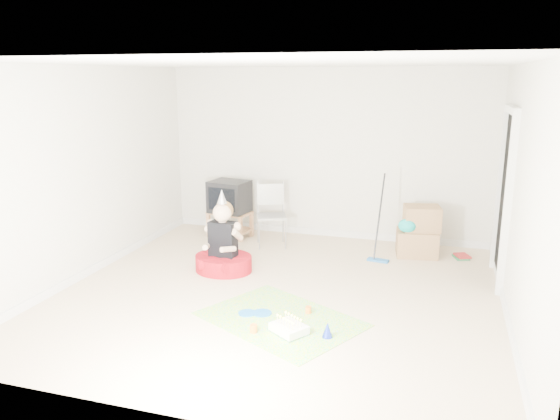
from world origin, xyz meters
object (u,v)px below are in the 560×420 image
(tv_stand, at_px, (230,222))
(crt_tv, at_px, (229,197))
(folding_chair, at_px, (271,216))
(seated_woman, at_px, (223,253))
(cardboard_boxes, at_px, (418,232))
(birthday_cake, at_px, (289,329))

(tv_stand, relative_size, crt_tv, 1.24)
(folding_chair, height_order, seated_woman, seated_woman)
(folding_chair, distance_m, cardboard_boxes, 2.12)
(tv_stand, distance_m, crt_tv, 0.40)
(tv_stand, distance_m, seated_woman, 1.56)
(birthday_cake, bearing_deg, tv_stand, 121.63)
(crt_tv, relative_size, seated_woman, 0.53)
(seated_woman, bearing_deg, birthday_cake, -48.23)
(folding_chair, height_order, cardboard_boxes, folding_chair)
(crt_tv, height_order, cardboard_boxes, crt_tv)
(tv_stand, xyz_separation_m, birthday_cake, (1.81, -2.94, -0.20))
(tv_stand, bearing_deg, seated_woman, -71.12)
(cardboard_boxes, distance_m, birthday_cake, 3.06)
(tv_stand, xyz_separation_m, cardboard_boxes, (2.88, -0.09, 0.10))
(crt_tv, relative_size, folding_chair, 0.60)
(folding_chair, xyz_separation_m, cardboard_boxes, (2.11, 0.18, -0.12))
(folding_chair, distance_m, seated_woman, 1.26)
(seated_woman, bearing_deg, folding_chair, 77.59)
(crt_tv, distance_m, cardboard_boxes, 2.90)
(tv_stand, distance_m, cardboard_boxes, 2.88)
(folding_chair, xyz_separation_m, seated_woman, (-0.27, -1.21, -0.22))
(cardboard_boxes, bearing_deg, crt_tv, 178.15)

